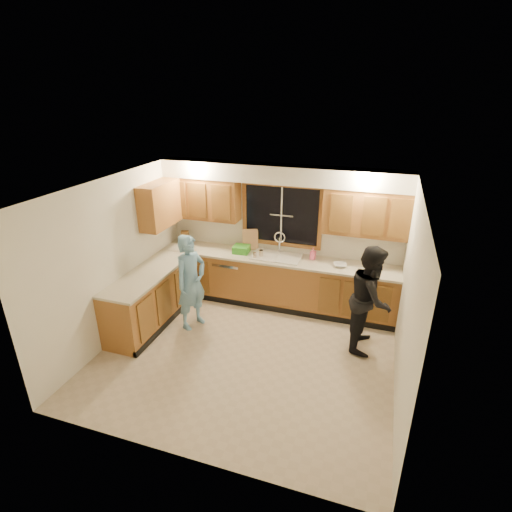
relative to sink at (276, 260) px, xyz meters
The scene contains 26 objects.
floor 1.82m from the sink, 90.00° to the right, with size 4.20×4.20×0.00m, color #C0AC93.
ceiling 2.29m from the sink, 90.00° to the right, with size 4.20×4.20×0.00m, color silver.
wall_back 0.49m from the sink, 90.00° to the left, with size 4.20×4.20×0.00m, color white.
wall_left 2.67m from the sink, 142.62° to the right, with size 3.80×3.80×0.00m, color white.
wall_right 2.67m from the sink, 37.38° to the right, with size 3.80×3.80×0.00m, color white.
base_cabinets_back 0.42m from the sink, 90.00° to the right, with size 4.20×0.60×0.88m, color #A3672F.
base_cabinets_left 2.23m from the sink, 145.12° to the right, with size 0.60×1.90×0.88m, color #A3672F.
countertop_back 0.04m from the sink, 90.00° to the right, with size 4.20×0.63×0.04m, color beige.
countertop_left 2.18m from the sink, 144.90° to the right, with size 0.63×1.90×0.04m, color beige.
upper_cabinets_left 1.72m from the sink, behind, with size 1.35×0.33×0.75m, color #A3672F.
upper_cabinets_right 1.72m from the sink, ahead, with size 1.35×0.33×0.75m, color #A3672F.
upper_cabinets_return 2.21m from the sink, 165.94° to the right, with size 0.33×0.90×0.75m, color #A3672F.
soffit 1.49m from the sink, 90.00° to the left, with size 4.20×0.35×0.30m, color white.
window_frame 0.79m from the sink, 90.00° to the left, with size 1.44×0.03×1.14m.
sink is the anchor object (origin of this frame).
dishwasher 0.96m from the sink, behind, with size 0.60×0.56×0.82m, color white.
stove 2.60m from the sink, 134.61° to the right, with size 0.58×0.75×0.90m, color white.
man 1.57m from the sink, 134.56° to the right, with size 0.58×0.38×1.58m, color #699EC6.
woman 1.85m from the sink, 25.97° to the right, with size 0.79×0.62×1.63m, color black.
knife_block 1.83m from the sink, behind, with size 0.13×0.11×0.25m, color brown.
cutting_board 0.64m from the sink, 159.44° to the left, with size 0.29×0.02×0.38m, color tan.
dish_crate 0.66m from the sink, behind, with size 0.28×0.26×0.13m, color green.
soap_bottle 0.65m from the sink, 10.69° to the left, with size 0.09×0.09×0.20m, color #FC608E.
bowl 1.11m from the sink, ahead, with size 0.22×0.22×0.05m, color silver.
can_left 0.40m from the sink, 150.86° to the right, with size 0.06×0.06×0.11m, color tan.
can_right 0.30m from the sink, 159.83° to the right, with size 0.07×0.07×0.13m, color tan.
Camera 1 is at (1.67, -4.60, 3.67)m, focal length 28.00 mm.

